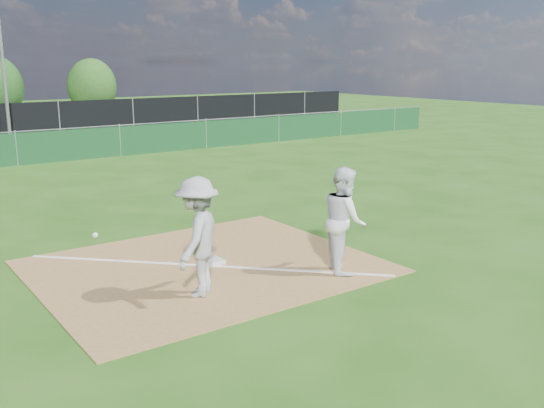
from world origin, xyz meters
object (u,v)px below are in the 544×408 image
(light_pole, at_px, (2,56))
(runner, at_px, (344,220))
(play_at_first, at_px, (198,237))
(car_right, at_px, (51,116))
(tree_right, at_px, (92,87))
(first_base, at_px, (212,261))

(light_pole, bearing_deg, runner, -88.87)
(play_at_first, bearing_deg, light_pole, 84.30)
(car_right, bearing_deg, tree_right, -45.96)
(runner, distance_m, tree_right, 35.40)
(light_pole, height_order, tree_right, light_pole)
(light_pole, bearing_deg, first_base, -93.49)
(runner, relative_size, car_right, 0.47)
(light_pole, height_order, play_at_first, light_pole)
(runner, bearing_deg, light_pole, 29.10)
(first_base, distance_m, runner, 2.62)
(play_at_first, bearing_deg, tree_right, 72.97)
(play_at_first, relative_size, car_right, 0.60)
(tree_right, bearing_deg, runner, -102.55)
(first_base, relative_size, tree_right, 0.09)
(tree_right, bearing_deg, play_at_first, -107.03)
(first_base, bearing_deg, tree_right, 73.91)
(light_pole, relative_size, car_right, 1.93)
(car_right, bearing_deg, runner, 167.67)
(light_pole, bearing_deg, tree_right, 53.90)
(light_pole, distance_m, first_base, 22.05)
(light_pole, distance_m, play_at_first, 23.19)
(tree_right, bearing_deg, first_base, -106.09)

